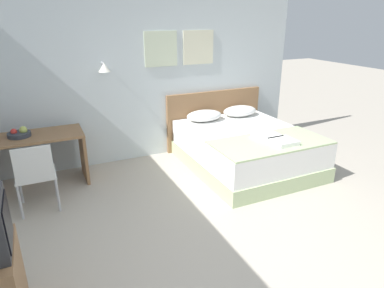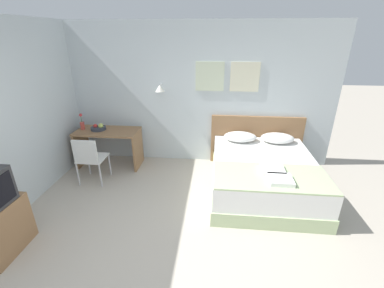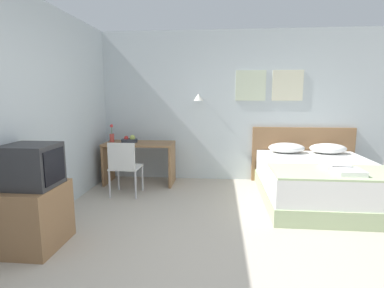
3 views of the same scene
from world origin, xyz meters
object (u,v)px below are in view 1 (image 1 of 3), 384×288
object	(u,v)px
bed	(246,149)
pillow_left	(204,116)
folded_towel_mid_bed	(283,142)
desk	(38,151)
pillow_right	(240,111)
throw_blanket	(271,142)
folded_towel_near_foot	(267,136)
headboard	(214,119)
desk_chair	(35,173)
fruit_bowl	(19,134)

from	to	relation	value
bed	pillow_left	bearing A→B (deg)	114.58
folded_towel_mid_bed	desk	size ratio (longest dim) A/B	0.26
pillow_right	throw_blanket	bearing A→B (deg)	-104.48
folded_towel_near_foot	folded_towel_mid_bed	xyz separation A→B (m)	(0.06, -0.27, 0.00)
headboard	desk_chair	xyz separation A→B (m)	(-2.90, -1.06, 0.01)
folded_towel_mid_bed	bed	bearing A→B (deg)	97.40
fruit_bowl	throw_blanket	bearing A→B (deg)	-22.29
pillow_right	throw_blanket	xyz separation A→B (m)	(-0.34, -1.31, -0.07)
throw_blanket	fruit_bowl	size ratio (longest dim) A/B	5.66
bed	desk	distance (m)	2.93
folded_towel_mid_bed	fruit_bowl	distance (m)	3.41
headboard	desk_chair	size ratio (longest dim) A/B	2.08
headboard	desk	xyz separation A→B (m)	(-2.85, -0.36, 0.02)
bed	pillow_right	xyz separation A→B (m)	(0.34, 0.74, 0.37)
bed	folded_towel_near_foot	world-z (taller)	folded_towel_near_foot
throw_blanket	fruit_bowl	distance (m)	3.27
bed	pillow_right	bearing A→B (deg)	65.42
pillow_left	pillow_right	world-z (taller)	same
folded_towel_mid_bed	fruit_bowl	bearing A→B (deg)	156.15
bed	fruit_bowl	distance (m)	3.13
pillow_right	desk	bearing A→B (deg)	-178.42
desk	folded_towel_mid_bed	bearing A→B (deg)	-24.77
desk	fruit_bowl	size ratio (longest dim) A/B	4.21
fruit_bowl	pillow_left	bearing A→B (deg)	1.44
desk_chair	folded_towel_near_foot	bearing A→B (deg)	-7.43
desk_chair	throw_blanket	bearing A→B (deg)	-10.17
throw_blanket	desk	bearing A→B (deg)	156.83
headboard	desk	size ratio (longest dim) A/B	1.49
pillow_right	throw_blanket	distance (m)	1.35
headboard	fruit_bowl	size ratio (longest dim) A/B	6.26
headboard	pillow_left	bearing A→B (deg)	-141.01
fruit_bowl	folded_towel_near_foot	bearing A→B (deg)	-19.81
fruit_bowl	headboard	bearing A→B (deg)	6.43
folded_towel_near_foot	fruit_bowl	size ratio (longest dim) A/B	1.16
desk_chair	pillow_left	bearing A→B (deg)	17.07
folded_towel_near_foot	desk	bearing A→B (deg)	159.44
desk_chair	fruit_bowl	distance (m)	0.78
pillow_left	desk_chair	distance (m)	2.68
headboard	throw_blanket	distance (m)	1.58
pillow_right	fruit_bowl	world-z (taller)	fruit_bowl
pillow_right	folded_towel_near_foot	xyz separation A→B (m)	(-0.30, -1.17, -0.03)
bed	folded_towel_near_foot	distance (m)	0.55
throw_blanket	pillow_right	bearing A→B (deg)	75.52
desk	fruit_bowl	world-z (taller)	fruit_bowl
desk_chair	desk	bearing A→B (deg)	85.76
desk	headboard	bearing A→B (deg)	7.22
bed	folded_towel_near_foot	bearing A→B (deg)	-85.26
headboard	folded_towel_near_foot	world-z (taller)	headboard
pillow_left	pillow_right	distance (m)	0.68
desk_chair	bed	bearing A→B (deg)	0.96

